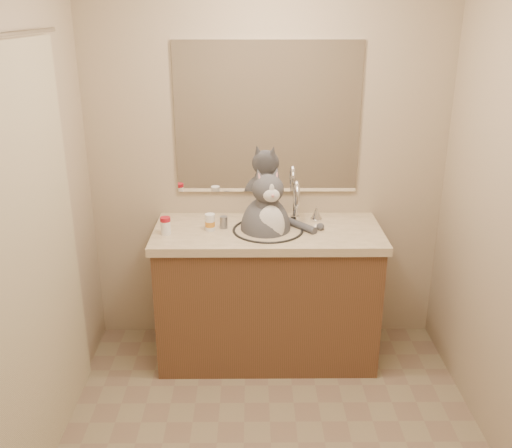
{
  "coord_description": "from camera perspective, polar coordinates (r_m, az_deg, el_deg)",
  "views": [
    {
      "loc": [
        -0.09,
        -2.15,
        2.06
      ],
      "look_at": [
        -0.07,
        0.65,
        1.0
      ],
      "focal_mm": 40.0,
      "sensor_mm": 36.0,
      "label": 1
    }
  ],
  "objects": [
    {
      "name": "pill_bottle_redcap",
      "position": [
        3.3,
        -9.03,
        -0.16
      ],
      "size": [
        0.07,
        0.07,
        0.1
      ],
      "rotation": [
        0.0,
        0.0,
        -0.32
      ],
      "color": "white",
      "rests_on": "vanity"
    },
    {
      "name": "vanity",
      "position": [
        3.52,
        1.15,
        -6.7
      ],
      "size": [
        1.34,
        0.59,
        1.12
      ],
      "color": "brown",
      "rests_on": "ground"
    },
    {
      "name": "grey_canister",
      "position": [
        3.36,
        -3.26,
        0.18
      ],
      "size": [
        0.06,
        0.06,
        0.07
      ],
      "rotation": [
        0.0,
        0.0,
        0.28
      ],
      "color": "slate",
      "rests_on": "vanity"
    },
    {
      "name": "room",
      "position": [
        2.32,
        1.89,
        -1.09
      ],
      "size": [
        2.22,
        2.52,
        2.42
      ],
      "color": "gray",
      "rests_on": "ground"
    },
    {
      "name": "mirror",
      "position": [
        3.45,
        1.14,
        10.48
      ],
      "size": [
        1.1,
        0.02,
        0.9
      ],
      "primitive_type": "cube",
      "color": "white",
      "rests_on": "room"
    },
    {
      "name": "shower_curtain",
      "position": [
        2.66,
        -21.54,
        -3.66
      ],
      "size": [
        0.02,
        1.3,
        1.93
      ],
      "color": "beige",
      "rests_on": "ground"
    },
    {
      "name": "cat",
      "position": [
        3.34,
        1.07,
        -0.05
      ],
      "size": [
        0.48,
        0.39,
        0.59
      ],
      "rotation": [
        0.0,
        0.0,
        0.25
      ],
      "color": "#48494D",
      "rests_on": "vanity"
    },
    {
      "name": "pill_bottle_orange",
      "position": [
        3.33,
        -4.62,
        0.15
      ],
      "size": [
        0.08,
        0.08,
        0.1
      ],
      "rotation": [
        0.0,
        0.0,
        0.42
      ],
      "color": "white",
      "rests_on": "vanity"
    }
  ]
}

